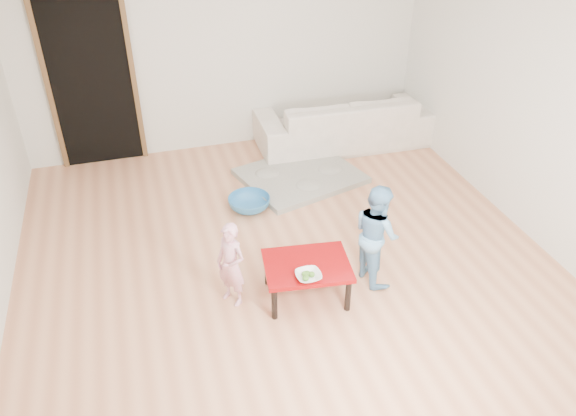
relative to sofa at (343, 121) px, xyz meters
name	(u,v)px	position (x,y,z in m)	size (l,w,h in m)	color
floor	(282,252)	(-1.43, -2.05, -0.33)	(5.00, 5.00, 0.01)	#C47C54
back_wall	(224,46)	(-1.43, 0.45, 0.97)	(5.00, 0.02, 2.60)	silver
right_wall	(530,100)	(1.07, -2.05, 0.97)	(0.02, 5.00, 2.60)	silver
doorway	(92,82)	(-3.03, 0.43, 0.70)	(1.02, 0.08, 2.11)	brown
sofa	(343,121)	(0.00, 0.00, 0.00)	(2.25, 0.88, 0.66)	white
cushion	(330,117)	(-0.25, -0.15, 0.16)	(0.40, 0.36, 0.11)	orange
red_table	(307,280)	(-1.40, -2.71, -0.15)	(0.73, 0.55, 0.37)	maroon
bowl	(308,276)	(-1.45, -2.90, 0.06)	(0.21, 0.21, 0.05)	white
broccoli	(308,276)	(-1.45, -2.90, 0.07)	(0.12, 0.12, 0.06)	#2D5919
child_pink	(231,265)	(-2.03, -2.58, 0.07)	(0.29, 0.19, 0.80)	pink
child_blue	(376,234)	(-0.73, -2.63, 0.16)	(0.47, 0.37, 0.97)	#5FA9DC
basin	(249,203)	(-1.56, -1.20, -0.26)	(0.46, 0.46, 0.14)	teal
blanket	(300,176)	(-0.82, -0.72, -0.30)	(1.31, 1.09, 0.07)	#A2A08F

